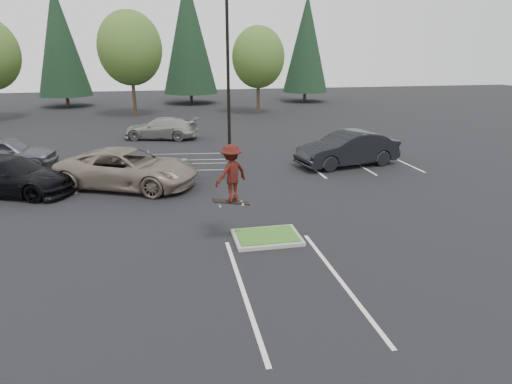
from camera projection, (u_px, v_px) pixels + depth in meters
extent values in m
plane|color=black|center=(267.00, 239.00, 14.26)|extent=(120.00, 120.00, 0.00)
cube|color=gray|center=(267.00, 237.00, 14.24)|extent=(2.20, 1.60, 0.12)
cube|color=#266A21|center=(267.00, 235.00, 14.22)|extent=(1.95, 1.35, 0.05)
cube|color=silver|center=(141.00, 174.00, 21.77)|extent=(0.12, 5.20, 0.01)
cube|color=silver|center=(85.00, 177.00, 21.25)|extent=(0.12, 5.20, 0.01)
cube|color=silver|center=(27.00, 181.00, 20.73)|extent=(0.12, 5.20, 0.01)
cube|color=silver|center=(310.00, 165.00, 23.50)|extent=(0.12, 5.20, 0.01)
cube|color=silver|center=(355.00, 163.00, 24.02)|extent=(0.12, 5.20, 0.01)
cube|color=silver|center=(399.00, 161.00, 24.54)|extent=(0.12, 5.20, 0.01)
cube|color=silver|center=(243.00, 290.00, 11.21)|extent=(0.12, 6.00, 0.01)
cube|color=silver|center=(340.00, 279.00, 11.73)|extent=(0.12, 6.00, 0.01)
cube|color=gray|center=(230.00, 154.00, 25.47)|extent=(0.60, 0.60, 0.30)
cylinder|color=black|center=(228.00, 70.00, 23.96)|extent=(0.18, 0.18, 10.00)
cylinder|color=#38281C|center=(134.00, 98.00, 40.94)|extent=(0.32, 0.32, 3.50)
ellipsoid|color=#306424|center=(130.00, 48.00, 39.53)|extent=(5.89, 5.89, 6.77)
sphere|color=#306424|center=(137.00, 57.00, 39.59)|extent=(3.68, 3.68, 3.68)
sphere|color=#306424|center=(125.00, 54.00, 39.98)|extent=(4.05, 4.05, 4.05)
cylinder|color=#38281C|center=(258.00, 98.00, 42.66)|extent=(0.32, 0.32, 3.04)
ellipsoid|color=#306424|center=(258.00, 57.00, 41.44)|extent=(5.12, 5.12, 5.89)
sphere|color=#306424|center=(265.00, 64.00, 41.48)|extent=(3.20, 3.20, 3.20)
sphere|color=#306424|center=(252.00, 62.00, 41.87)|extent=(3.52, 3.52, 3.52)
cylinder|color=#38281C|center=(68.00, 101.00, 48.59)|extent=(0.36, 0.36, 1.20)
cone|color=black|center=(60.00, 41.00, 46.56)|extent=(5.72, 5.72, 11.80)
cylinder|color=#38281C|center=(191.00, 98.00, 51.75)|extent=(0.36, 0.36, 1.20)
cone|color=black|center=(188.00, 34.00, 49.49)|extent=(6.38, 6.38, 13.30)
cylinder|color=#38281C|center=(304.00, 97.00, 53.51)|extent=(0.36, 0.36, 1.20)
cone|color=black|center=(306.00, 44.00, 51.56)|extent=(5.50, 5.50, 11.30)
cylinder|color=gray|center=(149.00, 171.00, 20.36)|extent=(0.06, 0.06, 1.08)
cylinder|color=gray|center=(153.00, 164.00, 21.61)|extent=(0.06, 0.06, 1.08)
cylinder|color=gray|center=(189.00, 170.00, 20.51)|extent=(0.06, 0.06, 1.08)
cylinder|color=gray|center=(190.00, 163.00, 21.76)|extent=(0.06, 0.06, 1.08)
cylinder|color=gray|center=(228.00, 169.00, 20.66)|extent=(0.06, 0.06, 1.08)
cylinder|color=gray|center=(227.00, 163.00, 21.91)|extent=(0.06, 0.06, 1.08)
cylinder|color=gray|center=(189.00, 171.00, 20.52)|extent=(3.74, 0.50, 0.05)
cylinder|color=gray|center=(188.00, 160.00, 20.36)|extent=(3.74, 0.50, 0.05)
cylinder|color=gray|center=(190.00, 164.00, 21.76)|extent=(3.74, 0.50, 0.05)
cylinder|color=gray|center=(190.00, 154.00, 21.60)|extent=(3.74, 0.50, 0.05)
cube|color=gray|center=(178.00, 164.00, 21.05)|extent=(0.85, 0.58, 0.45)
cube|color=black|center=(231.00, 202.00, 13.53)|extent=(1.20, 0.44, 0.27)
cylinder|color=beige|center=(220.00, 206.00, 13.37)|extent=(0.07, 0.04, 0.07)
cylinder|color=beige|center=(219.00, 203.00, 13.60)|extent=(0.07, 0.04, 0.07)
cylinder|color=beige|center=(243.00, 204.00, 13.51)|extent=(0.07, 0.04, 0.07)
cylinder|color=beige|center=(242.00, 202.00, 13.74)|extent=(0.07, 0.04, 0.07)
imported|color=maroon|center=(230.00, 173.00, 13.24)|extent=(1.35, 1.19, 1.81)
imported|color=gray|center=(126.00, 168.00, 19.57)|extent=(6.97, 5.27, 1.76)
imported|color=black|center=(7.00, 176.00, 18.59)|extent=(6.13, 4.19, 1.65)
imported|color=#53555B|center=(5.00, 153.00, 22.48)|extent=(5.16, 2.20, 1.74)
imported|color=black|center=(348.00, 149.00, 23.25)|extent=(5.89, 2.97, 1.85)
imported|color=gray|center=(162.00, 128.00, 30.48)|extent=(5.61, 3.52, 1.52)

